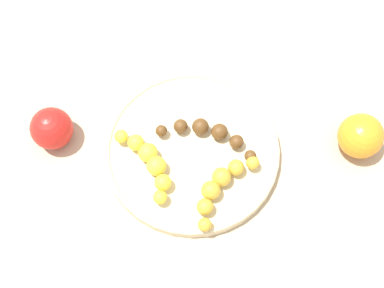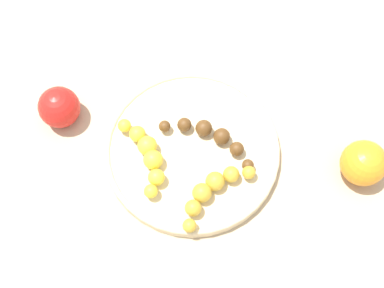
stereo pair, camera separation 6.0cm
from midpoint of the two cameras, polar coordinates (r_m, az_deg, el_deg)
name	(u,v)px [view 1 (the left image)]	position (r m, az deg, el deg)	size (l,w,h in m)	color
ground_plane	(192,153)	(0.89, -1.91, -1.13)	(2.40, 2.40, 0.00)	tan
fruit_bowl	(192,150)	(0.88, -1.94, -0.83)	(0.30, 0.30, 0.02)	beige
banana_yellow	(149,161)	(0.86, -6.76, -2.04)	(0.08, 0.14, 0.03)	yellow
banana_spotted	(220,186)	(0.84, 1.03, -4.83)	(0.15, 0.06, 0.03)	gold
banana_overripe	(209,133)	(0.87, -0.12, 1.05)	(0.08, 0.17, 0.03)	#593819
orange_fruit	(361,136)	(0.90, 16.21, 0.70)	(0.08, 0.08, 0.08)	orange
apple_red	(52,128)	(0.91, -16.96, 1.50)	(0.07, 0.07, 0.07)	red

